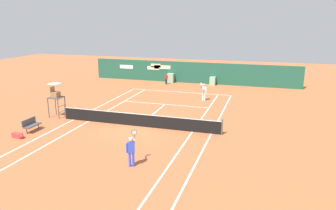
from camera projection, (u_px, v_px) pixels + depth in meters
ground_plane at (141, 124)px, 23.59m from camera, size 80.00×80.00×0.01m
tennis_net at (138, 119)px, 22.92m from camera, size 12.10×0.10×1.07m
sponsor_back_wall at (192, 73)px, 38.41m from camera, size 25.00×1.02×2.51m
umpire_chair at (56, 96)px, 24.93m from camera, size 1.00×1.00×2.65m
player_bench at (31, 124)px, 21.91m from camera, size 0.54×1.32×0.88m
equipment_bag at (18, 136)px, 20.72m from camera, size 0.91×0.42×0.32m
player_on_baseline at (204, 91)px, 30.04m from camera, size 0.59×0.70×1.83m
player_near_side at (131, 149)px, 16.53m from camera, size 0.48×0.84×1.83m
ball_kid_right_post at (166, 78)px, 37.75m from camera, size 0.41×0.20×1.24m
tennis_ball_near_service_line at (148, 105)px, 28.59m from camera, size 0.07×0.07×0.07m
tennis_ball_by_sideline at (183, 111)px, 26.61m from camera, size 0.07×0.07×0.07m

